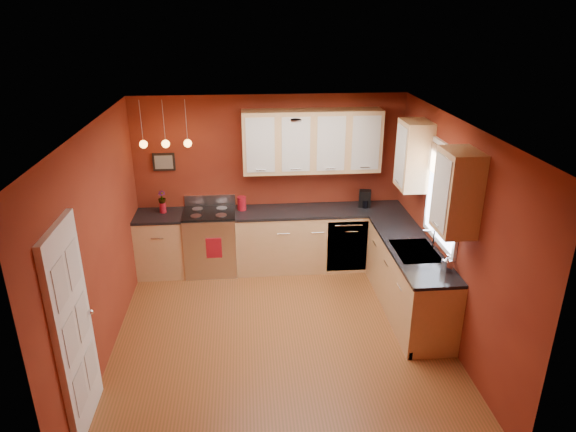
{
  "coord_description": "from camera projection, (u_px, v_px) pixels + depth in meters",
  "views": [
    {
      "loc": [
        -0.37,
        -5.27,
        3.73
      ],
      "look_at": [
        0.17,
        1.0,
        1.18
      ],
      "focal_mm": 32.0,
      "sensor_mm": 36.0,
      "label": 1
    }
  ],
  "objects": [
    {
      "name": "wall_right",
      "position": [
        452.0,
        233.0,
        5.97
      ],
      "size": [
        0.02,
        4.2,
        2.6
      ],
      "primitive_type": "cube",
      "color": "maroon",
      "rests_on": "floor"
    },
    {
      "name": "base_cabinets_back_left",
      "position": [
        162.0,
        245.0,
        7.66
      ],
      "size": [
        0.7,
        0.6,
        0.9
      ],
      "primitive_type": "cube",
      "color": "tan",
      "rests_on": "floor"
    },
    {
      "name": "wall_picture",
      "position": [
        164.0,
        162.0,
        7.47
      ],
      "size": [
        0.32,
        0.03,
        0.26
      ],
      "primitive_type": "cube",
      "color": "black",
      "rests_on": "wall_back"
    },
    {
      "name": "coffee_maker",
      "position": [
        365.0,
        199.0,
        7.72
      ],
      "size": [
        0.2,
        0.2,
        0.25
      ],
      "rotation": [
        0.0,
        0.0,
        -0.22
      ],
      "color": "black",
      "rests_on": "counter_back_right"
    },
    {
      "name": "red_canister",
      "position": [
        242.0,
        203.0,
        7.6
      ],
      "size": [
        0.14,
        0.14,
        0.2
      ],
      "color": "maroon",
      "rests_on": "counter_back_right"
    },
    {
      "name": "counter_right",
      "position": [
        412.0,
        247.0,
        6.5
      ],
      "size": [
        0.62,
        2.1,
        0.04
      ],
      "primitive_type": "cube",
      "color": "black",
      "rests_on": "base_cabinets_right"
    },
    {
      "name": "ceiling",
      "position": [
        280.0,
        126.0,
        5.32
      ],
      "size": [
        4.0,
        4.2,
        0.02
      ],
      "primitive_type": "cube",
      "color": "white",
      "rests_on": "wall_back"
    },
    {
      "name": "soap_pump",
      "position": [
        447.0,
        263.0,
        5.82
      ],
      "size": [
        0.12,
        0.12,
        0.21
      ],
      "primitive_type": "imported",
      "rotation": [
        0.0,
        0.0,
        0.35
      ],
      "color": "silver",
      "rests_on": "counter_right"
    },
    {
      "name": "wall_left",
      "position": [
        99.0,
        246.0,
        5.65
      ],
      "size": [
        0.02,
        4.2,
        2.6
      ],
      "primitive_type": "cube",
      "color": "maroon",
      "rests_on": "floor"
    },
    {
      "name": "dishwasher_front",
      "position": [
        347.0,
        246.0,
        7.61
      ],
      "size": [
        0.6,
        0.02,
        0.8
      ],
      "primitive_type": "cube",
      "color": "silver",
      "rests_on": "base_cabinets_back_right"
    },
    {
      "name": "counter_back_right",
      "position": [
        320.0,
        211.0,
        7.67
      ],
      "size": [
        2.54,
        0.62,
        0.04
      ],
      "primitive_type": "cube",
      "color": "black",
      "rests_on": "base_cabinets_back_right"
    },
    {
      "name": "counter_back_left",
      "position": [
        159.0,
        216.0,
        7.48
      ],
      "size": [
        0.7,
        0.62,
        0.04
      ],
      "primitive_type": "cube",
      "color": "black",
      "rests_on": "base_cabinets_back_left"
    },
    {
      "name": "dish_towel",
      "position": [
        214.0,
        248.0,
        7.39
      ],
      "size": [
        0.22,
        0.02,
        0.31
      ],
      "primitive_type": "cube",
      "color": "maroon",
      "rests_on": "gas_range"
    },
    {
      "name": "floor",
      "position": [
        281.0,
        336.0,
        6.3
      ],
      "size": [
        4.2,
        4.2,
        0.0
      ],
      "primitive_type": "plane",
      "color": "brown",
      "rests_on": "ground"
    },
    {
      "name": "base_cabinets_right",
      "position": [
        408.0,
        280.0,
        6.68
      ],
      "size": [
        0.6,
        2.1,
        0.9
      ],
      "primitive_type": "cube",
      "color": "tan",
      "rests_on": "floor"
    },
    {
      "name": "base_cabinets_back_right",
      "position": [
        320.0,
        239.0,
        7.85
      ],
      "size": [
        2.54,
        0.6,
        0.9
      ],
      "primitive_type": "cube",
      "color": "tan",
      "rests_on": "floor"
    },
    {
      "name": "upper_cabinets_right",
      "position": [
        433.0,
        172.0,
        6.01
      ],
      "size": [
        0.35,
        1.95,
        0.9
      ],
      "primitive_type": "cube",
      "color": "tan",
      "rests_on": "wall_right"
    },
    {
      "name": "door_left_wall",
      "position": [
        74.0,
        330.0,
        4.64
      ],
      "size": [
        0.12,
        0.82,
        2.05
      ],
      "color": "white",
      "rests_on": "floor"
    },
    {
      "name": "wall_back",
      "position": [
        270.0,
        181.0,
        7.74
      ],
      "size": [
        4.0,
        0.02,
        2.6
      ],
      "primitive_type": "cube",
      "color": "maroon",
      "rests_on": "floor"
    },
    {
      "name": "wall_front",
      "position": [
        301.0,
        355.0,
        3.87
      ],
      "size": [
        4.0,
        0.02,
        2.6
      ],
      "primitive_type": "cube",
      "color": "maroon",
      "rests_on": "floor"
    },
    {
      "name": "pendant_lights",
      "position": [
        166.0,
        143.0,
        7.04
      ],
      "size": [
        0.71,
        0.11,
        0.66
      ],
      "color": "gray",
      "rests_on": "ceiling"
    },
    {
      "name": "window",
      "position": [
        444.0,
        193.0,
        6.09
      ],
      "size": [
        0.06,
        1.02,
        1.22
      ],
      "color": "white",
      "rests_on": "wall_right"
    },
    {
      "name": "gas_range",
      "position": [
        211.0,
        241.0,
        7.7
      ],
      "size": [
        0.76,
        0.64,
        1.11
      ],
      "color": "silver",
      "rests_on": "floor"
    },
    {
      "name": "red_vase",
      "position": [
        163.0,
        208.0,
        7.52
      ],
      "size": [
        0.1,
        0.1,
        0.15
      ],
      "primitive_type": "cylinder",
      "color": "maroon",
      "rests_on": "counter_back_left"
    },
    {
      "name": "flowers",
      "position": [
        162.0,
        198.0,
        7.46
      ],
      "size": [
        0.13,
        0.13,
        0.2
      ],
      "primitive_type": "imported",
      "rotation": [
        0.0,
        0.0,
        0.17
      ],
      "color": "maroon",
      "rests_on": "red_vase"
    },
    {
      "name": "sink",
      "position": [
        415.0,
        253.0,
        6.36
      ],
      "size": [
        0.5,
        0.7,
        0.33
      ],
      "color": "gray",
      "rests_on": "counter_right"
    },
    {
      "name": "upper_cabinets_back",
      "position": [
        312.0,
        141.0,
        7.39
      ],
      "size": [
        2.0,
        0.35,
        0.9
      ],
      "primitive_type": "cube",
      "color": "tan",
      "rests_on": "wall_back"
    }
  ]
}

